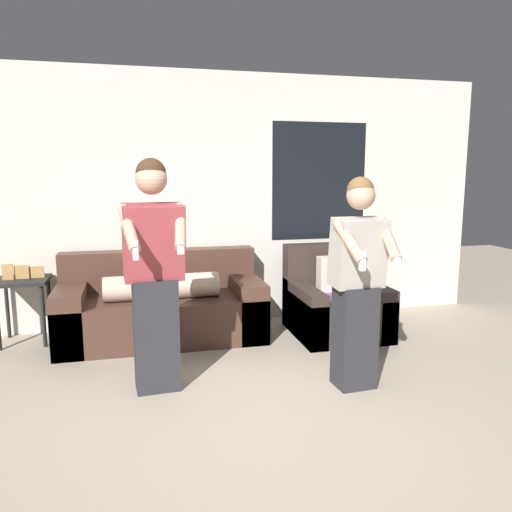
% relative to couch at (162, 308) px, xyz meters
% --- Properties ---
extents(ground_plane, '(14.00, 14.00, 0.00)m').
position_rel_couch_xyz_m(ground_plane, '(0.67, -2.23, -0.31)').
color(ground_plane, tan).
extents(wall_back, '(6.09, 0.07, 2.70)m').
position_rel_couch_xyz_m(wall_back, '(0.69, 0.48, 1.04)').
color(wall_back, beige).
rests_on(wall_back, ground_plane).
extents(couch, '(1.99, 0.88, 0.85)m').
position_rel_couch_xyz_m(couch, '(0.00, 0.00, 0.00)').
color(couch, '#472D23').
rests_on(couch, ground_plane).
extents(armchair, '(0.89, 0.92, 0.89)m').
position_rel_couch_xyz_m(armchair, '(1.75, -0.26, -0.01)').
color(armchair, '#332823').
rests_on(armchair, ground_plane).
extents(side_table, '(0.48, 0.46, 0.79)m').
position_rel_couch_xyz_m(side_table, '(-1.31, 0.19, 0.23)').
color(side_table, black).
rests_on(side_table, ground_plane).
extents(person_left, '(0.50, 0.50, 1.75)m').
position_rel_couch_xyz_m(person_left, '(-0.11, -1.21, 0.58)').
color(person_left, '#28282D').
rests_on(person_left, ground_plane).
extents(person_right, '(0.45, 0.49, 1.62)m').
position_rel_couch_xyz_m(person_right, '(1.38, -1.53, 0.52)').
color(person_right, '#28282D').
rests_on(person_right, ground_plane).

